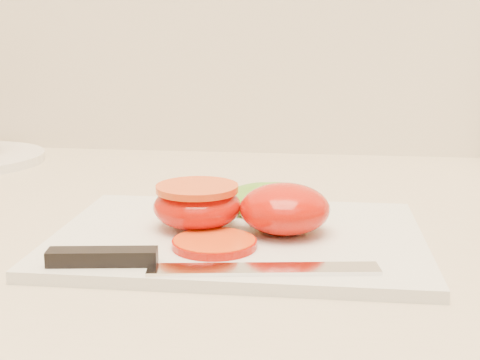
# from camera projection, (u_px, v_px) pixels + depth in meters

# --- Properties ---
(cutting_board) EXTENTS (0.32, 0.23, 0.01)m
(cutting_board) POSITION_uv_depth(u_px,v_px,m) (239.00, 238.00, 0.59)
(cutting_board) COLOR silver
(cutting_board) RESTS_ON counter
(tomato_half_dome) EXTENTS (0.08, 0.08, 0.04)m
(tomato_half_dome) POSITION_uv_depth(u_px,v_px,m) (285.00, 209.00, 0.58)
(tomato_half_dome) COLOR red
(tomato_half_dome) RESTS_ON cutting_board
(tomato_half_cut) EXTENTS (0.08, 0.08, 0.04)m
(tomato_half_cut) POSITION_uv_depth(u_px,v_px,m) (197.00, 204.00, 0.59)
(tomato_half_cut) COLOR red
(tomato_half_cut) RESTS_ON cutting_board
(tomato_slice_0) EXTENTS (0.07, 0.07, 0.01)m
(tomato_slice_0) POSITION_uv_depth(u_px,v_px,m) (214.00, 243.00, 0.55)
(tomato_slice_0) COLOR #FF601F
(tomato_slice_0) RESTS_ON cutting_board
(lettuce_leaf_0) EXTENTS (0.11, 0.09, 0.02)m
(lettuce_leaf_0) POSITION_uv_depth(u_px,v_px,m) (274.00, 201.00, 0.65)
(lettuce_leaf_0) COLOR #5D9C29
(lettuce_leaf_0) RESTS_ON cutting_board
(knife) EXTENTS (0.25, 0.05, 0.01)m
(knife) POSITION_uv_depth(u_px,v_px,m) (165.00, 262.00, 0.50)
(knife) COLOR silver
(knife) RESTS_ON cutting_board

